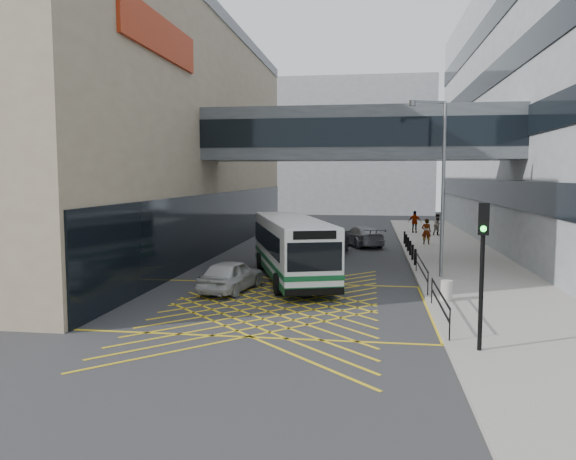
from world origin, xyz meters
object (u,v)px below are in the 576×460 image
at_px(bus, 292,247).
at_px(street_lamp, 440,178).
at_px(car_dark, 334,242).
at_px(car_silver, 362,235).
at_px(pedestrian_b, 438,225).
at_px(litter_bin, 446,290).
at_px(pedestrian_c, 415,222).
at_px(traffic_light, 482,255).
at_px(car_white, 231,275).
at_px(pedestrian_a, 426,232).

bearing_deg(bus, street_lamp, -11.00).
bearing_deg(street_lamp, car_dark, 101.82).
relative_size(car_dark, street_lamp, 0.58).
distance_m(car_dark, street_lamp, 11.37).
height_order(car_silver, pedestrian_b, pedestrian_b).
height_order(car_dark, litter_bin, car_dark).
height_order(bus, pedestrian_c, bus).
relative_size(car_silver, traffic_light, 1.19).
relative_size(car_white, pedestrian_b, 2.55).
xyz_separation_m(car_silver, street_lamp, (3.88, -12.99, 4.21)).
bearing_deg(car_dark, litter_bin, 113.94).
bearing_deg(traffic_light, bus, 131.97).
distance_m(litter_bin, pedestrian_c, 27.06).
xyz_separation_m(car_silver, pedestrian_b, (6.16, 6.66, 0.27)).
xyz_separation_m(car_dark, pedestrian_c, (6.21, 12.78, 0.34)).
height_order(traffic_light, pedestrian_a, traffic_light).
relative_size(bus, car_white, 2.43).
bearing_deg(litter_bin, pedestrian_c, 88.28).
bearing_deg(car_silver, litter_bin, 80.22).
relative_size(litter_bin, pedestrian_a, 0.43).
height_order(bus, street_lamp, street_lamp).
height_order(traffic_light, litter_bin, traffic_light).
bearing_deg(litter_bin, bus, 146.68).
distance_m(car_white, pedestrian_b, 26.41).
bearing_deg(car_white, pedestrian_a, -109.23).
bearing_deg(car_white, litter_bin, -177.17).
xyz_separation_m(bus, pedestrian_a, (7.84, 14.20, -0.53)).
xyz_separation_m(pedestrian_a, pedestrian_b, (1.54, 6.29, -0.04)).
bearing_deg(pedestrian_a, car_silver, 5.59).
xyz_separation_m(bus, car_white, (-2.25, -3.22, -0.90)).
height_order(pedestrian_a, pedestrian_b, pedestrian_a).
bearing_deg(traffic_light, car_white, 149.39).
distance_m(pedestrian_a, pedestrian_c, 8.34).
bearing_deg(traffic_light, car_silver, 108.41).
bearing_deg(pedestrian_b, street_lamp, -121.47).
height_order(car_silver, street_lamp, street_lamp).
xyz_separation_m(pedestrian_b, pedestrian_c, (-1.72, 2.05, 0.06)).
height_order(street_lamp, pedestrian_c, street_lamp).
distance_m(traffic_light, litter_bin, 6.97).
relative_size(car_silver, pedestrian_b, 2.82).
xyz_separation_m(car_white, pedestrian_b, (11.64, 23.71, 0.33)).
relative_size(traffic_light, pedestrian_a, 2.27).
bearing_deg(car_dark, car_silver, -110.31).
relative_size(pedestrian_a, pedestrian_b, 1.04).
bearing_deg(pedestrian_a, street_lamp, 87.81).
xyz_separation_m(car_white, litter_bin, (9.10, -1.28, -0.16)).
bearing_deg(litter_bin, car_silver, 101.17).
height_order(car_silver, litter_bin, car_silver).
height_order(traffic_light, pedestrian_c, traffic_light).
bearing_deg(pedestrian_c, pedestrian_a, 104.55).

